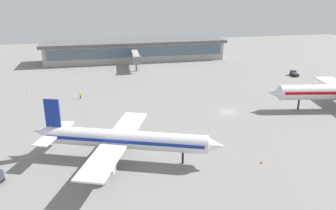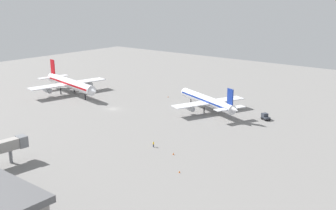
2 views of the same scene
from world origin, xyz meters
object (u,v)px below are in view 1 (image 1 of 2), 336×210
object	(u,v)px
pushback_tractor	(294,73)
safety_cone_mid_apron	(262,162)
airplane_at_gate	(123,139)
safety_cone_far_side	(52,98)
safety_cone_near_gate	(27,92)
ground_crew_worker	(80,96)

from	to	relation	value
pushback_tractor	safety_cone_mid_apron	size ratio (longest dim) A/B	7.73
airplane_at_gate	safety_cone_far_side	distance (m)	46.73
airplane_at_gate	safety_cone_far_side	xyz separation A→B (m)	(17.20, -43.27, -3.94)
pushback_tractor	safety_cone_mid_apron	xyz separation A→B (m)	(46.33, 61.05, -0.67)
safety_cone_near_gate	safety_cone_mid_apron	distance (m)	78.82
pushback_tractor	safety_cone_far_side	xyz separation A→B (m)	(89.09, 9.91, -0.67)
pushback_tractor	ground_crew_worker	size ratio (longest dim) A/B	2.78
ground_crew_worker	safety_cone_near_gate	world-z (taller)	ground_crew_worker
airplane_at_gate	safety_cone_near_gate	distance (m)	58.10
pushback_tractor	safety_cone_near_gate	world-z (taller)	pushback_tractor
airplane_at_gate	ground_crew_worker	distance (m)	43.25
pushback_tractor	safety_cone_near_gate	bearing A→B (deg)	99.64
ground_crew_worker	pushback_tractor	bearing A→B (deg)	142.35
pushback_tractor	safety_cone_near_gate	distance (m)	97.74
pushback_tractor	safety_cone_mid_apron	distance (m)	76.64
ground_crew_worker	safety_cone_far_side	world-z (taller)	ground_crew_worker
airplane_at_gate	pushback_tractor	xyz separation A→B (m)	(-71.88, -53.18, -3.27)
airplane_at_gate	pushback_tractor	world-z (taller)	airplane_at_gate
safety_cone_near_gate	safety_cone_far_side	size ratio (longest dim) A/B	1.00
safety_cone_mid_apron	pushback_tractor	bearing A→B (deg)	-127.19
airplane_at_gate	pushback_tractor	size ratio (longest dim) A/B	7.88
ground_crew_worker	safety_cone_mid_apron	size ratio (longest dim) A/B	2.78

